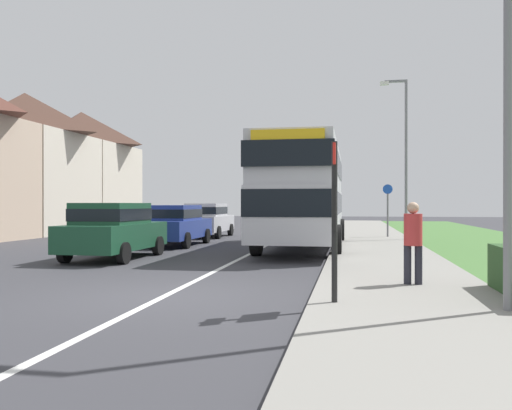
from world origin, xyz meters
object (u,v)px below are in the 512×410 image
(double_decker_bus, at_px, (304,190))
(street_lamp_near, at_px, (500,28))
(parked_car_blue, at_px, (175,223))
(pedestrian_at_stop, at_px, (413,239))
(cycle_route_sign, at_px, (388,208))
(parked_car_dark_green, at_px, (114,228))
(street_lamp_mid, at_px, (403,148))
(bus_stop_sign, at_px, (335,210))
(parked_car_silver, at_px, (207,219))

(double_decker_bus, relative_size, street_lamp_near, 1.44)
(parked_car_blue, height_order, pedestrian_at_stop, pedestrian_at_stop)
(double_decker_bus, bearing_deg, cycle_route_sign, 60.20)
(parked_car_dark_green, relative_size, pedestrian_at_stop, 2.53)
(cycle_route_sign, height_order, street_lamp_mid, street_lamp_mid)
(bus_stop_sign, relative_size, cycle_route_sign, 1.03)
(parked_car_silver, bearing_deg, street_lamp_mid, -11.48)
(parked_car_blue, bearing_deg, pedestrian_at_stop, -50.43)
(parked_car_blue, bearing_deg, parked_car_silver, 92.12)
(parked_car_silver, height_order, bus_stop_sign, bus_stop_sign)
(bus_stop_sign, distance_m, street_lamp_mid, 15.59)
(street_lamp_near, bearing_deg, parked_car_silver, 117.63)
(double_decker_bus, relative_size, parked_car_silver, 2.46)
(parked_car_silver, xyz_separation_m, pedestrian_at_stop, (8.10, -14.95, 0.07))
(parked_car_blue, height_order, street_lamp_near, street_lamp_near)
(street_lamp_near, xyz_separation_m, street_lamp_mid, (0.08, 15.42, -0.16))
(double_decker_bus, bearing_deg, street_lamp_mid, 46.64)
(parked_car_blue, distance_m, parked_car_silver, 5.40)
(double_decker_bus, relative_size, street_lamp_mid, 1.51)
(double_decker_bus, distance_m, parked_car_silver, 8.04)
(parked_car_blue, xyz_separation_m, street_lamp_mid, (8.93, 3.54, 3.12))
(double_decker_bus, relative_size, cycle_route_sign, 4.12)
(street_lamp_near, bearing_deg, cycle_route_sign, 91.52)
(street_lamp_near, bearing_deg, parked_car_blue, 126.66)
(parked_car_dark_green, bearing_deg, pedestrian_at_stop, -28.56)
(pedestrian_at_stop, distance_m, street_lamp_mid, 13.48)
(parked_car_blue, relative_size, parked_car_silver, 1.05)
(bus_stop_sign, xyz_separation_m, street_lamp_near, (2.34, -0.22, 2.61))
(pedestrian_at_stop, bearing_deg, cycle_route_sign, 88.12)
(cycle_route_sign, bearing_deg, parked_car_dark_green, -129.36)
(parked_car_blue, height_order, bus_stop_sign, bus_stop_sign)
(parked_car_dark_green, xyz_separation_m, pedestrian_at_stop, (8.07, -4.39, 0.06))
(double_decker_bus, height_order, street_lamp_near, street_lamp_near)
(parked_car_silver, relative_size, street_lamp_near, 0.59)
(bus_stop_sign, bearing_deg, double_decker_bus, 97.41)
(double_decker_bus, xyz_separation_m, street_lamp_near, (3.79, -11.33, 2.01))
(parked_car_blue, distance_m, pedestrian_at_stop, 12.41)
(parked_car_blue, bearing_deg, street_lamp_mid, 21.63)
(double_decker_bus, xyz_separation_m, parked_car_dark_green, (-5.22, -4.61, -1.23))
(parked_car_dark_green, xyz_separation_m, parked_car_silver, (-0.04, 10.56, -0.01))
(cycle_route_sign, height_order, street_lamp_near, street_lamp_near)
(pedestrian_at_stop, bearing_deg, street_lamp_mid, 85.52)
(pedestrian_at_stop, bearing_deg, parked_car_blue, 129.57)
(pedestrian_at_stop, height_order, bus_stop_sign, bus_stop_sign)
(parked_car_blue, xyz_separation_m, street_lamp_near, (8.84, -11.88, 3.28))
(parked_car_dark_green, relative_size, bus_stop_sign, 1.62)
(parked_car_dark_green, height_order, parked_car_silver, parked_car_dark_green)
(parked_car_dark_green, xyz_separation_m, parked_car_blue, (0.16, 5.17, -0.04))
(double_decker_bus, distance_m, street_lamp_mid, 5.93)
(double_decker_bus, relative_size, pedestrian_at_stop, 6.22)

